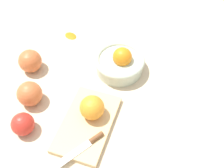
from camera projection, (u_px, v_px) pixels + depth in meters
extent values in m
plane|color=beige|center=(81.00, 90.00, 0.95)|extent=(2.40, 2.40, 0.00)
cylinder|color=beige|center=(119.00, 65.00, 0.99)|extent=(0.16, 0.16, 0.05)
torus|color=beige|center=(119.00, 60.00, 0.96)|extent=(0.18, 0.18, 0.02)
sphere|color=orange|center=(122.00, 57.00, 0.95)|extent=(0.07, 0.07, 0.07)
cube|color=#DBB77F|center=(87.00, 124.00, 0.86)|extent=(0.26, 0.18, 0.02)
sphere|color=orange|center=(92.00, 108.00, 0.84)|extent=(0.08, 0.08, 0.08)
cube|color=silver|center=(74.00, 154.00, 0.79)|extent=(0.11, 0.06, 0.00)
cylinder|color=brown|center=(96.00, 137.00, 0.81)|extent=(0.05, 0.03, 0.01)
sphere|color=#CC6638|center=(30.00, 61.00, 0.98)|extent=(0.08, 0.08, 0.08)
sphere|color=#CC6638|center=(30.00, 94.00, 0.89)|extent=(0.08, 0.08, 0.08)
sphere|color=red|center=(23.00, 124.00, 0.83)|extent=(0.07, 0.07, 0.07)
ellipsoid|color=orange|center=(71.00, 35.00, 1.11)|extent=(0.05, 0.06, 0.01)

